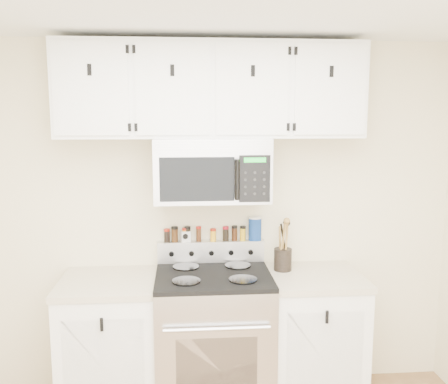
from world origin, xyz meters
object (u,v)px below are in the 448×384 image
at_px(range, 214,339).
at_px(microwave, 212,170).
at_px(salt_canister, 255,228).
at_px(utensil_crock, 283,258).

bearing_deg(range, microwave, 89.77).
relative_size(range, salt_canister, 6.43).
bearing_deg(utensil_crock, range, -165.48).
xyz_separation_m(range, salt_canister, (0.32, 0.28, 0.70)).
relative_size(microwave, salt_canister, 4.44).
distance_m(microwave, utensil_crock, 0.79).
height_order(microwave, utensil_crock, microwave).
bearing_deg(microwave, range, -90.23).
relative_size(range, utensil_crock, 3.07).
distance_m(range, microwave, 1.15).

